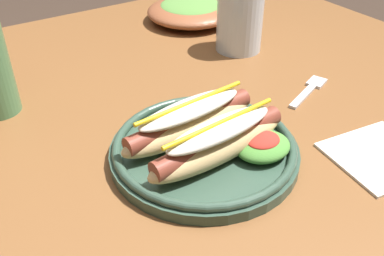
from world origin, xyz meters
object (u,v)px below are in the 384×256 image
at_px(fork, 310,89).
at_px(hot_dog_plate, 207,141).
at_px(side_bowl, 190,10).
at_px(water_cup, 240,21).
at_px(napkin, 380,156).

bearing_deg(fork, hot_dog_plate, 170.11).
xyz_separation_m(hot_dog_plate, side_bowl, (0.26, 0.44, -0.00)).
relative_size(water_cup, napkin, 0.92).
height_order(fork, water_cup, water_cup).
height_order(hot_dog_plate, water_cup, water_cup).
bearing_deg(side_bowl, napkin, -96.18).
relative_size(hot_dog_plate, side_bowl, 1.28).
xyz_separation_m(hot_dog_plate, napkin, (0.20, -0.13, -0.02)).
bearing_deg(side_bowl, fork, -91.31).
bearing_deg(water_cup, side_bowl, 88.45).
bearing_deg(napkin, fork, 73.88).
distance_m(hot_dog_plate, side_bowl, 0.51).
xyz_separation_m(fork, water_cup, (0.00, 0.20, 0.06)).
relative_size(fork, water_cup, 0.99).
bearing_deg(side_bowl, water_cup, -91.55).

